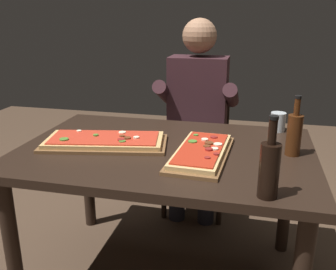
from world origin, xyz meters
TOP-DOWN VIEW (x-y plane):
  - dining_table at (0.00, 0.00)m, footprint 1.40×0.96m
  - pizza_rectangular_front at (-0.30, -0.03)m, footprint 0.64×0.39m
  - pizza_rectangular_left at (0.18, -0.07)m, footprint 0.26×0.53m
  - wine_bottle_dark at (0.59, 0.05)m, footprint 0.07×0.07m
  - oil_bottle_amber at (0.47, -0.40)m, footprint 0.07×0.07m
  - tumbler_near_camera at (0.53, 0.41)m, footprint 0.08×0.08m
  - diner_chair at (0.03, 0.86)m, footprint 0.44×0.44m
  - seated_diner at (0.03, 0.74)m, footprint 0.53×0.41m

SIDE VIEW (x-z plane):
  - diner_chair at x=0.03m, z-range 0.05..0.92m
  - dining_table at x=0.00m, z-range 0.27..1.01m
  - seated_diner at x=0.03m, z-range 0.08..1.41m
  - pizza_rectangular_front at x=-0.30m, z-range 0.73..0.78m
  - pizza_rectangular_left at x=0.18m, z-range 0.73..0.78m
  - tumbler_near_camera at x=0.53m, z-range 0.73..0.84m
  - wine_bottle_dark at x=0.59m, z-range 0.70..0.98m
  - oil_bottle_amber at x=0.47m, z-range 0.70..1.00m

